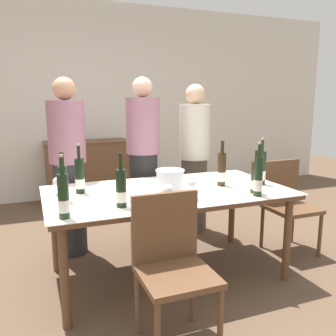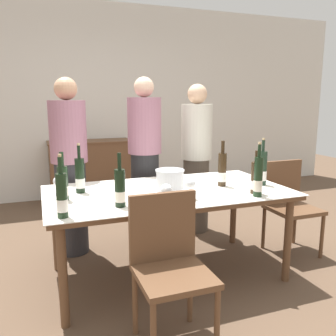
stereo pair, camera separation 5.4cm
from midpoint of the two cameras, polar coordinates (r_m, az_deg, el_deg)
The scene contains 22 objects.
ground_plane at distance 3.10m, azimuth 0.52°, elevation -16.70°, with size 12.00×12.00×0.00m, color brown.
back_wall at distance 5.43m, azimuth -10.05°, elevation 10.41°, with size 8.00×0.10×2.80m.
sideboard_cabinet at distance 5.20m, azimuth -11.95°, elevation -0.41°, with size 1.16×0.46×0.86m.
dining_table at distance 2.85m, azimuth 0.55°, elevation -4.77°, with size 1.90×1.02×0.73m.
ice_bucket at distance 2.75m, azimuth 0.87°, elevation -2.00°, with size 0.22×0.22×0.18m.
wine_bottle_0 at distance 2.98m, azimuth 9.20°, elevation -0.33°, with size 0.07×0.07×0.38m.
wine_bottle_1 at distance 2.40m, azimuth -7.06°, elevation -3.34°, with size 0.07×0.07×0.37m.
wine_bottle_2 at distance 2.63m, azimuth -15.94°, elevation -2.44°, with size 0.08×0.08×0.35m.
wine_bottle_3 at distance 2.80m, azimuth 14.41°, elevation -1.66°, with size 0.07×0.07×0.33m.
wine_bottle_4 at distance 2.81m, azimuth -13.41°, elevation -1.31°, with size 0.07×0.07×0.38m.
wine_bottle_5 at distance 2.25m, azimuth -15.99°, elevation -4.38°, with size 0.07×0.07×0.39m.
wine_bottle_6 at distance 3.10m, azimuth 15.35°, elevation -0.16°, with size 0.08×0.08×0.40m.
wine_bottle_7 at distance 2.71m, azimuth 14.82°, elevation -1.53°, with size 0.07×0.07×0.41m.
wine_glass_0 at distance 2.57m, azimuth 4.16°, elevation -2.64°, with size 0.08×0.08×0.15m.
wine_glass_1 at distance 2.81m, azimuth -16.70°, elevation -2.16°, with size 0.08×0.08×0.14m.
wine_glass_2 at distance 2.90m, azimuth 2.06°, elevation -1.40°, with size 0.07×0.07×0.13m.
wine_glass_3 at distance 2.39m, azimuth 0.34°, elevation -3.70°, with size 0.09×0.09×0.15m.
chair_near_front at distance 2.16m, azimuth 0.89°, elevation -14.33°, with size 0.42×0.42×0.89m.
chair_right_end at distance 3.58m, azimuth 19.12°, elevation -4.89°, with size 0.42×0.42×0.86m.
person_host at distance 3.38m, azimuth -15.02°, elevation 0.00°, with size 0.33×0.33×1.63m.
person_guest_left at distance 3.55m, azimuth -3.30°, elevation 1.03°, with size 0.33×0.33×1.65m.
person_guest_right at distance 3.86m, azimuth 4.96°, elevation 1.40°, with size 0.33×0.33×1.60m.
Camera 2 is at (-0.95, -2.58, 1.44)m, focal length 38.00 mm.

